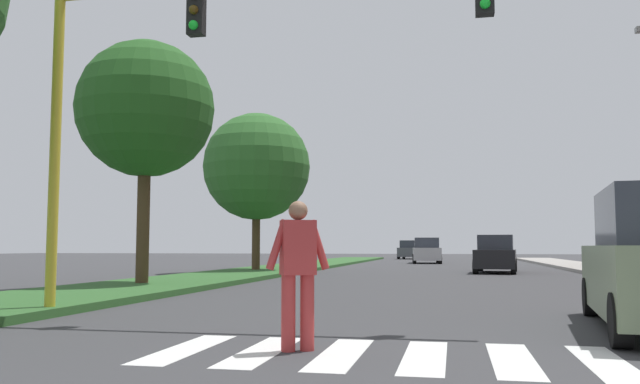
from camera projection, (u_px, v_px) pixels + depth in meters
ground_plane at (437, 272)px, 30.02m from camera, size 140.00×140.00×0.00m
crosswalk at (383, 355)px, 6.97m from camera, size 4.95×2.20×0.01m
median_strip at (269, 270)px, 29.59m from camera, size 3.73×64.00×0.15m
tree_mid at (146, 110)px, 18.64m from camera, size 3.94×3.94×6.94m
tree_far at (257, 167)px, 28.94m from camera, size 4.78×4.78×6.97m
sidewalk_right at (624, 273)px, 26.55m from camera, size 3.00×64.00×0.15m
traffic_light_gantry at (193, 56)px, 10.83m from camera, size 8.65×0.30×6.00m
pedestrian_performer at (298, 267)px, 7.34m from camera, size 0.70×0.43×1.69m
sedan_midblock at (496, 255)px, 28.94m from camera, size 2.17×4.59×1.67m
sedan_distant at (427, 251)px, 44.87m from camera, size 2.20×4.55×1.76m
sedan_far_horizon at (410, 250)px, 60.09m from camera, size 2.10×4.65×1.71m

